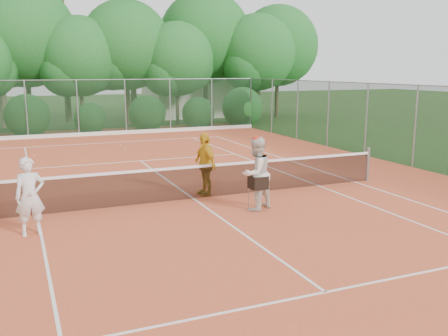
# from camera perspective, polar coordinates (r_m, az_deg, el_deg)

# --- Properties ---
(ground) EXTENTS (120.00, 120.00, 0.00)m
(ground) POSITION_cam_1_polar(r_m,az_deg,el_deg) (13.96, -3.42, -3.67)
(ground) COLOR #224318
(ground) RESTS_ON ground
(clay_court) EXTENTS (18.00, 36.00, 0.02)m
(clay_court) POSITION_cam_1_polar(r_m,az_deg,el_deg) (13.95, -3.42, -3.63)
(clay_court) COLOR #CF542F
(clay_court) RESTS_ON ground
(club_building) EXTENTS (8.00, 5.00, 3.00)m
(club_building) POSITION_cam_1_polar(r_m,az_deg,el_deg) (39.17, -2.74, 8.20)
(club_building) COLOR beige
(club_building) RESTS_ON ground
(tennis_net) EXTENTS (11.97, 0.10, 1.10)m
(tennis_net) POSITION_cam_1_polar(r_m,az_deg,el_deg) (13.83, -3.45, -1.54)
(tennis_net) COLOR gray
(tennis_net) RESTS_ON clay_court
(player_white) EXTENTS (0.67, 0.49, 1.72)m
(player_white) POSITION_cam_1_polar(r_m,az_deg,el_deg) (11.59, -21.30, -3.06)
(player_white) COLOR silver
(player_white) RESTS_ON clay_court
(player_center_grp) EXTENTS (1.13, 1.03, 1.92)m
(player_center_grp) POSITION_cam_1_polar(r_m,az_deg,el_deg) (12.75, 3.67, -0.62)
(player_center_grp) COLOR silver
(player_center_grp) RESTS_ON clay_court
(player_yellow) EXTENTS (0.58, 1.11, 1.80)m
(player_yellow) POSITION_cam_1_polar(r_m,az_deg,el_deg) (14.25, -2.20, 0.46)
(player_yellow) COLOR gold
(player_yellow) RESTS_ON clay_court
(ball_hopper) EXTENTS (0.40, 0.40, 0.92)m
(ball_hopper) POSITION_cam_1_polar(r_m,az_deg,el_deg) (12.70, 3.92, -1.70)
(ball_hopper) COLOR gray
(ball_hopper) RESTS_ON clay_court
(stray_ball_a) EXTENTS (0.07, 0.07, 0.07)m
(stray_ball_a) POSITION_cam_1_polar(r_m,az_deg,el_deg) (22.10, -20.90, 1.31)
(stray_ball_a) COLOR #CAD431
(stray_ball_a) RESTS_ON clay_court
(stray_ball_b) EXTENTS (0.07, 0.07, 0.07)m
(stray_ball_b) POSITION_cam_1_polar(r_m,az_deg,el_deg) (24.04, -11.79, 2.56)
(stray_ball_b) COLOR gold
(stray_ball_b) RESTS_ON clay_court
(stray_ball_c) EXTENTS (0.07, 0.07, 0.07)m
(stray_ball_c) POSITION_cam_1_polar(r_m,az_deg,el_deg) (22.98, -11.26, 2.19)
(stray_ball_c) COLOR yellow
(stray_ball_c) RESTS_ON clay_court
(court_markings) EXTENTS (11.03, 23.83, 0.01)m
(court_markings) POSITION_cam_1_polar(r_m,az_deg,el_deg) (13.95, -3.42, -3.58)
(court_markings) COLOR white
(court_markings) RESTS_ON clay_court
(fence_back) EXTENTS (18.07, 0.07, 3.00)m
(fence_back) POSITION_cam_1_polar(r_m,az_deg,el_deg) (28.16, -13.77, 6.73)
(fence_back) COLOR #19381E
(fence_back) RESTS_ON clay_court
(tropical_treeline) EXTENTS (32.10, 8.49, 15.03)m
(tropical_treeline) POSITION_cam_1_polar(r_m,az_deg,el_deg) (33.51, -13.07, 13.59)
(tropical_treeline) COLOR brown
(tropical_treeline) RESTS_ON ground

